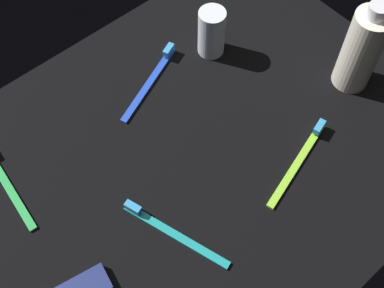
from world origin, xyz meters
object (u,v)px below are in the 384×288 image
Objects in this scene: toothbrush_lime at (300,158)px; toothbrush_green at (4,179)px; toothbrush_blue at (152,78)px; deodorant_stick at (211,32)px; bodywash_bottle at (362,49)px; toothbrush_teal at (169,231)px.

toothbrush_green is at bearing 143.71° from toothbrush_lime.
toothbrush_green is at bearing -179.16° from toothbrush_blue.
toothbrush_blue is (-12.55, 1.58, -4.04)cm from deodorant_stick.
deodorant_stick is at bearing 123.14° from bodywash_bottle.
deodorant_stick reaches higher than toothbrush_green.
toothbrush_teal is (-28.44, -22.37, -4.04)cm from deodorant_stick.
bodywash_bottle is 0.99× the size of toothbrush_lime.
toothbrush_green is 1.06× the size of toothbrush_blue.
toothbrush_teal is (14.14, -23.51, 0.00)cm from toothbrush_green.
deodorant_stick is 0.54× the size of toothbrush_blue.
toothbrush_lime is at bearing -163.79° from bodywash_bottle.
toothbrush_lime is (-4.70, -26.67, -4.04)cm from deodorant_stick.
toothbrush_lime is 0.98× the size of toothbrush_green.
deodorant_stick is at bearing 38.18° from toothbrush_teal.
toothbrush_lime is 46.99cm from toothbrush_green.
deodorant_stick is 36.41cm from toothbrush_teal.
toothbrush_teal is at bearing -123.57° from toothbrush_blue.
toothbrush_blue is (-26.43, 22.85, -7.39)cm from bodywash_bottle.
bodywash_bottle is at bearing -56.86° from deodorant_stick.
toothbrush_lime is at bearing -100.00° from deodorant_stick.
toothbrush_lime and toothbrush_teal have the same top height.
toothbrush_blue is 0.98× the size of toothbrush_teal.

